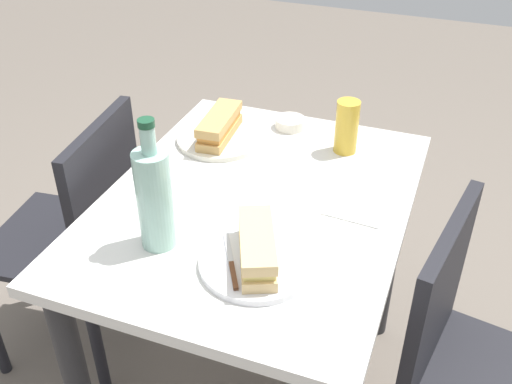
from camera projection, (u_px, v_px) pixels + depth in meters
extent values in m
cube|color=silver|center=(256.00, 204.00, 1.46)|extent=(0.93, 0.72, 0.03)
cylinder|color=#262628|center=(389.00, 250.00, 1.90)|extent=(0.06, 0.06, 0.72)
cylinder|color=#262628|center=(217.00, 211.00, 2.07)|extent=(0.06, 0.06, 0.72)
cube|color=black|center=(59.00, 239.00, 1.81)|extent=(0.44, 0.44, 0.02)
cube|color=black|center=(105.00, 190.00, 1.66)|extent=(0.38, 0.07, 0.40)
cylinder|color=black|center=(51.00, 250.00, 2.12)|extent=(0.04, 0.04, 0.43)
cylinder|color=black|center=(145.00, 267.00, 2.04)|extent=(0.04, 0.04, 0.43)
cylinder|color=black|center=(97.00, 345.00, 1.75)|extent=(0.04, 0.04, 0.43)
cube|color=black|center=(437.00, 298.00, 1.30)|extent=(0.38, 0.10, 0.40)
cylinder|color=black|center=(432.00, 373.00, 1.67)|extent=(0.04, 0.04, 0.43)
cylinder|color=silver|center=(220.00, 139.00, 1.69)|extent=(0.24, 0.24, 0.01)
cube|color=tan|center=(220.00, 132.00, 1.68)|extent=(0.21, 0.09, 0.02)
cube|color=#CC8438|center=(220.00, 126.00, 1.66)|extent=(0.20, 0.08, 0.02)
cube|color=tan|center=(219.00, 119.00, 1.65)|extent=(0.21, 0.09, 0.02)
cube|color=silver|center=(203.00, 126.00, 1.73)|extent=(0.10, 0.04, 0.00)
cube|color=#59331E|center=(199.00, 141.00, 1.65)|extent=(0.08, 0.03, 0.01)
cylinder|color=white|center=(257.00, 263.00, 1.24)|extent=(0.24, 0.24, 0.01)
cube|color=#DBB77A|center=(257.00, 255.00, 1.23)|extent=(0.21, 0.15, 0.02)
cube|color=#DBC66B|center=(257.00, 247.00, 1.22)|extent=(0.20, 0.13, 0.02)
cube|color=#DBB77A|center=(257.00, 239.00, 1.21)|extent=(0.21, 0.15, 0.02)
cube|color=silver|center=(228.00, 248.00, 1.27)|extent=(0.09, 0.06, 0.00)
cube|color=#59331E|center=(234.00, 276.00, 1.19)|extent=(0.07, 0.05, 0.01)
cylinder|color=#99C6B7|center=(155.00, 200.00, 1.25)|extent=(0.08, 0.08, 0.23)
cylinder|color=#99C6B7|center=(148.00, 140.00, 1.17)|extent=(0.03, 0.03, 0.06)
cylinder|color=#19472D|center=(146.00, 123.00, 1.15)|extent=(0.03, 0.03, 0.02)
cylinder|color=gold|center=(347.00, 127.00, 1.60)|extent=(0.06, 0.06, 0.15)
cylinder|color=silver|center=(290.00, 123.00, 1.75)|extent=(0.09, 0.09, 0.03)
cube|color=white|center=(358.00, 205.00, 1.42)|extent=(0.15, 0.15, 0.00)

